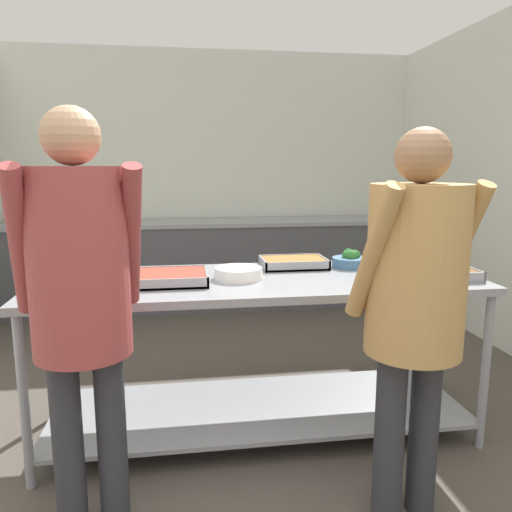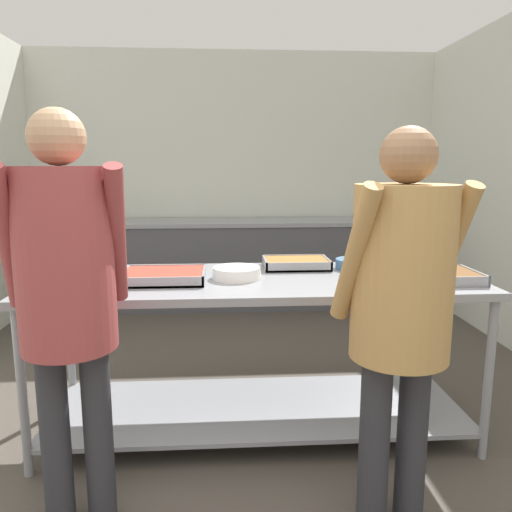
# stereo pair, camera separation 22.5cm
# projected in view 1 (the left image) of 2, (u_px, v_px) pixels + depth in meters

# --- Properties ---
(wall_rear) EXTENTS (4.42, 0.06, 2.65)m
(wall_rear) POSITION_uv_depth(u_px,v_px,m) (214.00, 178.00, 5.41)
(wall_rear) COLOR silver
(wall_rear) RESTS_ON ground_plane
(back_counter) EXTENTS (4.26, 0.65, 0.90)m
(back_counter) POSITION_uv_depth(u_px,v_px,m) (217.00, 263.00, 5.21)
(back_counter) COLOR #4C4C51
(back_counter) RESTS_ON ground_plane
(serving_counter) EXTENTS (2.33, 0.83, 0.87)m
(serving_counter) POSITION_uv_depth(u_px,v_px,m) (259.00, 328.00, 2.71)
(serving_counter) COLOR gray
(serving_counter) RESTS_ON ground_plane
(sauce_pan) EXTENTS (0.39, 0.25, 0.07)m
(sauce_pan) POSITION_uv_depth(u_px,v_px,m) (73.00, 282.00, 2.41)
(sauce_pan) COLOR gray
(sauce_pan) RESTS_ON serving_counter
(serving_tray_greens) EXTENTS (0.42, 0.33, 0.05)m
(serving_tray_greens) POSITION_uv_depth(u_px,v_px,m) (166.00, 278.00, 2.54)
(serving_tray_greens) COLOR gray
(serving_tray_greens) RESTS_ON serving_counter
(plate_stack) EXTENTS (0.26, 0.26, 0.06)m
(plate_stack) POSITION_uv_depth(u_px,v_px,m) (239.00, 273.00, 2.63)
(plate_stack) COLOR white
(plate_stack) RESTS_ON serving_counter
(serving_tray_roast) EXTENTS (0.38, 0.27, 0.05)m
(serving_tray_roast) POSITION_uv_depth(u_px,v_px,m) (293.00, 263.00, 2.94)
(serving_tray_roast) COLOR gray
(serving_tray_roast) RESTS_ON serving_counter
(broccoli_bowl) EXTENTS (0.21, 0.21, 0.10)m
(broccoli_bowl) POSITION_uv_depth(u_px,v_px,m) (350.00, 260.00, 2.93)
(broccoli_bowl) COLOR #3D668C
(broccoli_bowl) RESTS_ON serving_counter
(serving_tray_vegetables) EXTENTS (0.41, 0.33, 0.05)m
(serving_tray_vegetables) POSITION_uv_depth(u_px,v_px,m) (433.00, 273.00, 2.66)
(serving_tray_vegetables) COLOR gray
(serving_tray_vegetables) RESTS_ON serving_counter
(guest_serving_left) EXTENTS (0.52, 0.39, 1.60)m
(guest_serving_left) POSITION_uv_depth(u_px,v_px,m) (415.00, 290.00, 1.95)
(guest_serving_left) COLOR #2D2D33
(guest_serving_left) RESTS_ON ground_plane
(guest_serving_right) EXTENTS (0.51, 0.40, 1.66)m
(guest_serving_right) POSITION_uv_depth(u_px,v_px,m) (80.00, 284.00, 1.84)
(guest_serving_right) COLOR #2D2D33
(guest_serving_right) RESTS_ON ground_plane
(water_bottle) EXTENTS (0.08, 0.08, 0.28)m
(water_bottle) POSITION_uv_depth(u_px,v_px,m) (66.00, 210.00, 4.82)
(water_bottle) COLOR #23602D
(water_bottle) RESTS_ON back_counter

